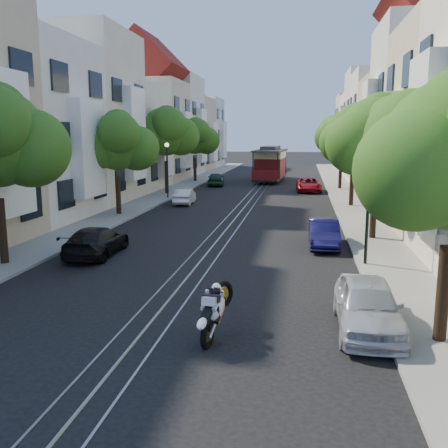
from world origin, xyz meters
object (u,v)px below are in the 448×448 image
at_px(tree_w_d, 195,137).
at_px(cable_car, 270,162).
at_px(sportbike_rider, 214,309).
at_px(parked_car_e_far, 309,185).
at_px(tree_w_c, 166,132).
at_px(tree_e_c, 355,139).
at_px(tree_w_b, 117,143).
at_px(parked_car_e_near, 368,305).
at_px(tree_e_b, 379,138).
at_px(lamp_east, 369,192).
at_px(lamp_west, 167,162).
at_px(parked_car_w_far, 216,179).
at_px(parked_car_w_mid, 185,196).
at_px(parked_car_e_mid, 324,233).
at_px(tree_e_d, 343,135).
at_px(parked_car_w_near, 96,241).

bearing_deg(tree_w_d, cable_car, 12.94).
height_order(sportbike_rider, parked_car_e_far, sportbike_rider).
xyz_separation_m(tree_w_c, parked_car_e_far, (11.54, 3.75, -4.46)).
relative_size(tree_e_c, tree_w_b, 1.04).
height_order(tree_e_c, parked_car_e_near, tree_e_c).
xyz_separation_m(tree_e_b, lamp_east, (-0.96, -4.98, -1.89)).
xyz_separation_m(cable_car, parked_car_e_far, (3.90, -9.01, -1.39)).
bearing_deg(lamp_west, parked_car_w_far, 79.76).
bearing_deg(lamp_west, parked_car_e_near, -64.00).
bearing_deg(parked_car_w_mid, parked_car_e_near, 110.46).
relative_size(tree_w_c, sportbike_rider, 3.63).
bearing_deg(parked_car_e_mid, tree_e_b, 35.82).
xyz_separation_m(tree_w_d, parked_car_e_mid, (12.02, -28.78, -4.00)).
bearing_deg(parked_car_e_near, tree_w_c, 115.01).
bearing_deg(parked_car_e_near, sportbike_rider, -163.71).
xyz_separation_m(lamp_west, parked_car_w_far, (1.90, 10.52, -2.20)).
relative_size(tree_e_d, parked_car_w_far, 1.81).
relative_size(tree_e_c, parked_car_w_near, 1.58).
bearing_deg(tree_e_c, parked_car_e_near, -94.25).
height_order(tree_e_b, lamp_west, tree_e_b).
distance_m(tree_w_d, parked_car_e_near, 40.62).
bearing_deg(lamp_east, lamp_west, 124.99).
xyz_separation_m(sportbike_rider, parked_car_w_mid, (-6.25, 23.07, -0.21)).
bearing_deg(parked_car_w_near, tree_w_c, -84.10).
relative_size(cable_car, parked_car_w_near, 2.15).
relative_size(tree_e_b, tree_w_c, 0.94).
height_order(tree_e_b, sportbike_rider, tree_e_b).
xyz_separation_m(tree_w_d, lamp_east, (13.44, -31.98, -1.75)).
distance_m(tree_w_d, parked_car_w_mid, 17.11).
relative_size(parked_car_e_near, parked_car_w_mid, 1.16).
height_order(parked_car_e_far, parked_car_w_far, parked_car_w_far).
height_order(tree_e_c, tree_w_b, tree_e_c).
relative_size(tree_w_b, sportbike_rider, 3.21).
bearing_deg(tree_e_d, parked_car_w_far, 172.44).
relative_size(tree_e_c, parked_car_w_mid, 1.94).
height_order(sportbike_rider, parked_car_e_mid, sportbike_rider).
relative_size(lamp_west, cable_car, 0.47).
xyz_separation_m(parked_car_e_far, parked_car_w_far, (-8.80, 3.80, 0.04)).
distance_m(tree_w_b, parked_car_e_far, 19.11).
xyz_separation_m(sportbike_rider, parked_car_e_far, (2.55, 32.21, -0.15)).
height_order(tree_e_b, parked_car_e_far, tree_e_b).
xyz_separation_m(tree_e_c, tree_e_d, (0.00, 11.00, 0.27)).
xyz_separation_m(tree_w_d, parked_car_e_near, (12.74, -38.37, -3.93)).
xyz_separation_m(lamp_west, sportbike_rider, (8.15, -25.49, -2.09)).
bearing_deg(tree_e_b, parked_car_w_far, 116.34).
relative_size(parked_car_e_far, parked_car_w_near, 1.06).
bearing_deg(sportbike_rider, parked_car_e_mid, 82.12).
height_order(tree_e_c, tree_w_c, tree_w_c).
distance_m(sportbike_rider, cable_car, 41.26).
distance_m(lamp_east, parked_car_e_far, 24.90).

